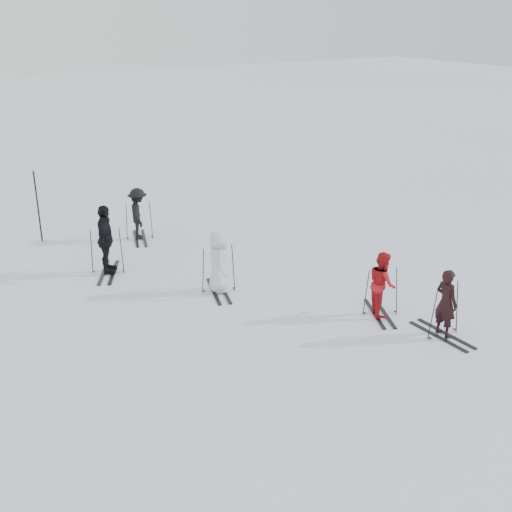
{
  "coord_description": "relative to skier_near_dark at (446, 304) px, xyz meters",
  "views": [
    {
      "loc": [
        -7.87,
        -11.85,
        6.91
      ],
      "look_at": [
        0.0,
        1.0,
        1.0
      ],
      "focal_mm": 45.0,
      "sensor_mm": 36.0,
      "label": 1
    }
  ],
  "objects": [
    {
      "name": "skier_red",
      "position": [
        -0.47,
        1.55,
        -0.01
      ],
      "size": [
        0.85,
        0.93,
        1.55
      ],
      "primitive_type": "imported",
      "rotation": [
        0.0,
        0.0,
        1.14
      ],
      "color": "#B4141B",
      "rests_on": "ground"
    },
    {
      "name": "piste_marker",
      "position": [
        -6.07,
        10.95,
        0.34
      ],
      "size": [
        0.06,
        0.06,
        2.25
      ],
      "primitive_type": "cylinder",
      "rotation": [
        0.0,
        0.0,
        -0.3
      ],
      "color": "black",
      "rests_on": "ground"
    },
    {
      "name": "skis_red",
      "position": [
        -0.47,
        1.55,
        -0.18
      ],
      "size": [
        1.88,
        1.5,
        1.21
      ],
      "primitive_type": null,
      "rotation": [
        0.0,
        0.0,
        1.14
      ],
      "color": "black",
      "rests_on": "ground"
    },
    {
      "name": "skis_grey",
      "position": [
        -3.14,
        4.72,
        -0.14
      ],
      "size": [
        1.95,
        1.41,
        1.28
      ],
      "primitive_type": null,
      "rotation": [
        0.0,
        0.0,
        1.27
      ],
      "color": "black",
      "rests_on": "ground"
    },
    {
      "name": "skis_near_dark",
      "position": [
        0.0,
        0.0,
        -0.15
      ],
      "size": [
        1.75,
        0.95,
        1.27
      ],
      "primitive_type": null,
      "rotation": [
        0.0,
        0.0,
        1.59
      ],
      "color": "black",
      "rests_on": "ground"
    },
    {
      "name": "skier_uphill_far",
      "position": [
        -3.36,
        9.57,
        0.02
      ],
      "size": [
        0.89,
        1.18,
        1.62
      ],
      "primitive_type": "imported",
      "rotation": [
        0.0,
        0.0,
        1.26
      ],
      "color": "black",
      "rests_on": "ground"
    },
    {
      "name": "ground",
      "position": [
        -2.34,
        3.18,
        -0.78
      ],
      "size": [
        120.0,
        120.0,
        0.0
      ],
      "primitive_type": "plane",
      "color": "silver",
      "rests_on": "ground"
    },
    {
      "name": "skis_uphill_left",
      "position": [
        -5.16,
        7.39,
        -0.13
      ],
      "size": [
        2.04,
        1.67,
        1.31
      ],
      "primitive_type": null,
      "rotation": [
        0.0,
        0.0,
        1.1
      ],
      "color": "black",
      "rests_on": "ground"
    },
    {
      "name": "skier_near_dark",
      "position": [
        0.0,
        0.0,
        0.0
      ],
      "size": [
        0.39,
        0.58,
        1.57
      ],
      "primitive_type": "imported",
      "rotation": [
        0.0,
        0.0,
        1.59
      ],
      "color": "black",
      "rests_on": "ground"
    },
    {
      "name": "skier_grey",
      "position": [
        -3.14,
        4.72,
        0.03
      ],
      "size": [
        0.73,
        0.91,
        1.62
      ],
      "primitive_type": "imported",
      "rotation": [
        0.0,
        0.0,
        1.27
      ],
      "color": "silver",
      "rests_on": "ground"
    },
    {
      "name": "skis_uphill_far",
      "position": [
        -3.36,
        9.57,
        -0.17
      ],
      "size": [
        1.89,
        1.37,
        1.23
      ],
      "primitive_type": null,
      "rotation": [
        0.0,
        0.0,
        1.26
      ],
      "color": "black",
      "rests_on": "ground"
    },
    {
      "name": "skier_uphill_left",
      "position": [
        -5.16,
        7.39,
        0.17
      ],
      "size": [
        0.93,
        1.21,
        1.91
      ],
      "primitive_type": "imported",
      "rotation": [
        0.0,
        0.0,
        1.1
      ],
      "color": "black",
      "rests_on": "ground"
    }
  ]
}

